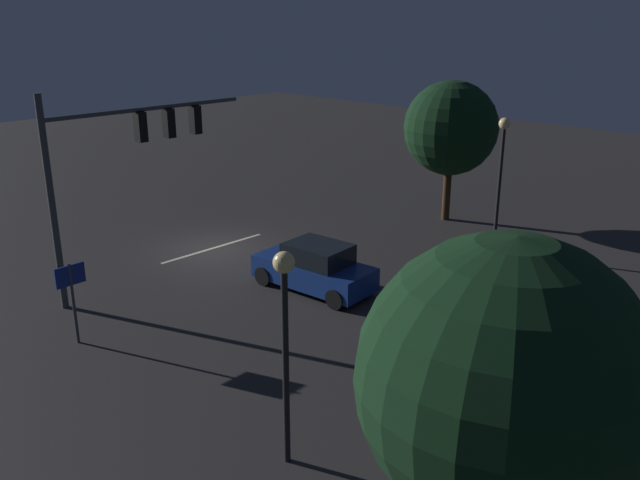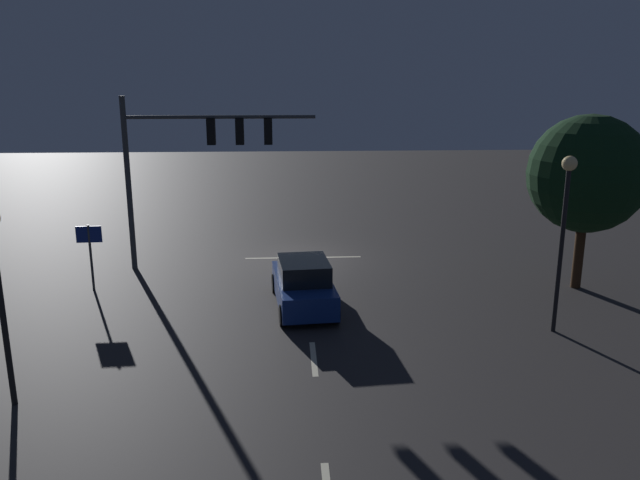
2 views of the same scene
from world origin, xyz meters
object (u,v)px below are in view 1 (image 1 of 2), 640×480
(car_approaching, at_px, (315,268))
(street_lamp_left_kerb, at_px, (501,161))
(tree_left_near, at_px, (451,128))
(traffic_signal_assembly, at_px, (125,150))
(route_sign, at_px, (71,286))
(tree_right_near, at_px, (503,381))
(street_lamp_right_kerb, at_px, (285,318))

(car_approaching, height_order, street_lamp_left_kerb, street_lamp_left_kerb)
(street_lamp_left_kerb, distance_m, tree_left_near, 4.80)
(traffic_signal_assembly, distance_m, route_sign, 5.39)
(tree_left_near, bearing_deg, tree_right_near, 35.28)
(street_lamp_left_kerb, bearing_deg, tree_right_near, 29.63)
(route_sign, bearing_deg, street_lamp_left_kerb, 162.93)
(tree_left_near, distance_m, tree_right_near, 22.80)
(street_lamp_left_kerb, distance_m, route_sign, 16.11)
(street_lamp_left_kerb, relative_size, tree_left_near, 0.85)
(traffic_signal_assembly, relative_size, tree_left_near, 1.18)
(route_sign, distance_m, tree_right_near, 14.16)
(street_lamp_left_kerb, bearing_deg, car_approaching, -18.36)
(street_lamp_left_kerb, height_order, route_sign, street_lamp_left_kerb)
(street_lamp_left_kerb, bearing_deg, street_lamp_right_kerb, 13.97)
(car_approaching, xyz_separation_m, street_lamp_left_kerb, (-7.63, 2.53, 2.95))
(route_sign, bearing_deg, car_approaching, 164.24)
(car_approaching, bearing_deg, street_lamp_left_kerb, 161.64)
(traffic_signal_assembly, distance_m, street_lamp_left_kerb, 13.88)
(tree_left_near, bearing_deg, street_lamp_right_kerb, 24.00)
(tree_left_near, bearing_deg, street_lamp_left_kerb, 57.69)
(street_lamp_right_kerb, bearing_deg, street_lamp_left_kerb, -166.03)
(route_sign, xyz_separation_m, tree_right_near, (0.77, 13.82, 2.98))
(car_approaching, distance_m, tree_left_near, 10.85)
(street_lamp_right_kerb, height_order, tree_right_near, tree_right_near)
(traffic_signal_assembly, relative_size, route_sign, 3.05)
(traffic_signal_assembly, bearing_deg, car_approaching, 130.43)
(car_approaching, distance_m, route_sign, 8.01)
(car_approaching, bearing_deg, tree_right_near, 54.16)
(street_lamp_right_kerb, distance_m, route_sign, 8.53)
(traffic_signal_assembly, relative_size, street_lamp_right_kerb, 1.57)
(street_lamp_right_kerb, relative_size, route_sign, 1.94)
(route_sign, relative_size, tree_right_near, 0.37)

